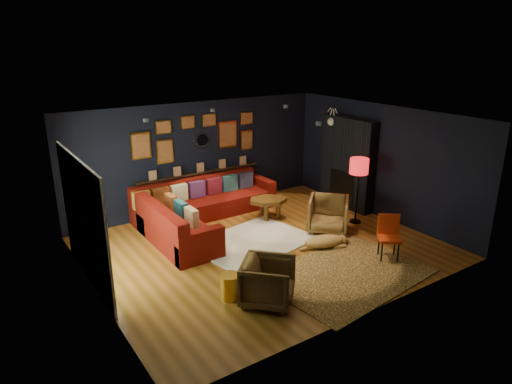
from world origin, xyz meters
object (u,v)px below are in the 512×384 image
floor_lamp (359,169)px  dog (324,239)px  coffee_table (268,202)px  armchair_right (328,213)px  armchair_left (268,280)px  orange_chair (389,233)px  sectional (195,212)px  pouf (198,250)px  gold_stool (230,286)px

floor_lamp → dog: (-1.50, -0.62, -1.06)m
coffee_table → armchair_right: bearing=-64.6°
armchair_left → orange_chair: (2.80, 0.02, 0.10)m
sectional → pouf: sectional is taller
gold_stool → floor_lamp: 4.30m
floor_lamp → sectional: bearing=149.2°
sectional → orange_chair: bearing=-55.8°
orange_chair → floor_lamp: bearing=101.8°
armchair_left → armchair_right: size_ratio=0.95×
gold_stool → armchair_left: bearing=-45.9°
coffee_table → armchair_left: bearing=-125.3°
orange_chair → coffee_table: bearing=141.7°
orange_chair → floor_lamp: 1.92m
armchair_right → dog: bearing=-90.9°
armchair_right → orange_chair: bearing=-40.5°
armchair_left → dog: size_ratio=0.72×
armchair_left → orange_chair: bearing=-43.7°
pouf → orange_chair: bearing=-32.6°
sectional → gold_stool: 3.16m
armchair_left → dog: (2.07, 1.00, -0.21)m
floor_lamp → pouf: bearing=174.8°
coffee_table → armchair_left: armchair_left is taller
coffee_table → armchair_right: 1.48m
armchair_right → dog: armchair_right is taller
pouf → gold_stool: (-0.20, -1.52, 0.02)m
floor_lamp → orange_chair: bearing=-115.8°
armchair_left → armchair_right: 3.14m
pouf → floor_lamp: (3.80, -0.35, 1.07)m
armchair_right → orange_chair: size_ratio=0.99×
armchair_left → gold_stool: (-0.43, 0.44, -0.19)m
sectional → coffee_table: 1.71m
coffee_table → gold_stool: coffee_table is taller
orange_chair → armchair_right: bearing=131.0°
coffee_table → armchair_right: (0.64, -1.34, 0.03)m
gold_stool → armchair_right: bearing=20.1°
pouf → armchair_left: bearing=-83.4°
pouf → armchair_right: bearing=-7.2°
sectional → coffee_table: (1.61, -0.55, 0.07)m
pouf → armchair_left: (0.23, -1.96, 0.22)m
coffee_table → armchair_right: size_ratio=1.28×
coffee_table → armchair_right: armchair_right is taller
sectional → dog: size_ratio=3.08×
pouf → dog: (2.30, -0.97, 0.01)m
gold_stool → dog: bearing=12.5°
sectional → gold_stool: size_ratio=8.24×
pouf → dog: 2.49m
pouf → armchair_right: size_ratio=0.55×
pouf → orange_chair: orange_chair is taller
sectional → orange_chair: size_ratio=4.03×
orange_chair → floor_lamp: floor_lamp is taller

